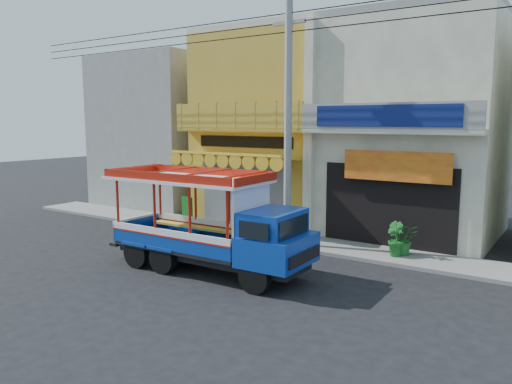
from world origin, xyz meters
The scene contains 11 objects.
ground centered at (0.00, 0.00, 0.00)m, with size 90.00×90.00×0.00m, color black.
sidewalk centered at (0.00, 4.00, 0.06)m, with size 30.00×2.00×0.12m, color slate.
shophouse_left centered at (-4.00, 7.96, 4.11)m, with size 6.00×7.50×8.24m.
shophouse_right centered at (2.00, 7.96, 4.11)m, with size 6.00×6.75×8.24m.
party_pilaster centered at (-1.00, 4.85, 4.00)m, with size 0.35×0.30×8.00m, color #AFAC90.
filler_building_left centered at (-11.00, 8.00, 3.80)m, with size 6.00×6.00×7.60m, color gray.
utility_pole centered at (-0.85, 3.30, 5.03)m, with size 28.00×0.26×9.00m.
songthaew_truck centered at (-0.97, -0.49, 1.43)m, with size 6.38×2.25×2.96m.
green_sign centered at (-6.49, 4.26, 0.57)m, with size 0.70×0.46×1.07m.
potted_plant_a centered at (2.83, 4.15, 0.62)m, with size 0.91×0.79×1.01m, color #1C6222.
potted_plant_b centered at (2.64, 3.86, 0.67)m, with size 0.60×0.48×1.09m, color #1C6222.
Camera 1 is at (7.60, -11.46, 4.39)m, focal length 35.00 mm.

